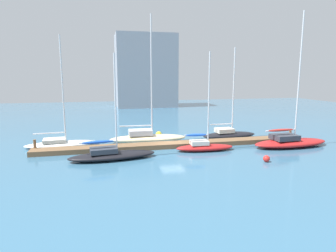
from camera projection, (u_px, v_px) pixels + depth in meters
ground_plane at (172, 147)px, 31.82m from camera, size 120.00×120.00×0.00m
dock_pier at (172, 145)px, 31.78m from camera, size 28.92×1.80×0.50m
dock_piling_near_end at (35, 146)px, 29.28m from camera, size 0.28×0.28×1.37m
dock_piling_far_end at (290, 136)px, 34.12m from camera, size 0.28×0.28×1.37m
sailboat_0 at (61, 143)px, 31.95m from camera, size 7.94×3.14×11.94m
sailboat_1 at (111, 154)px, 27.07m from camera, size 8.26×3.10×9.70m
sailboat_2 at (147, 137)px, 33.89m from camera, size 9.00×2.77×14.39m
sailboat_3 at (204, 146)px, 30.14m from camera, size 6.14×2.06×10.05m
sailboat_4 at (229, 134)px, 36.17m from camera, size 7.02×2.55×11.04m
sailboat_5 at (290, 141)px, 31.87m from camera, size 8.89×3.25×14.29m
mooring_buoy_red at (267, 159)px, 26.29m from camera, size 0.60×0.60×0.60m
mooring_buoy_yellow at (159, 134)px, 36.79m from camera, size 0.77×0.77×0.77m
harbor_building_distant at (146, 71)px, 72.85m from camera, size 14.57×9.55×17.69m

